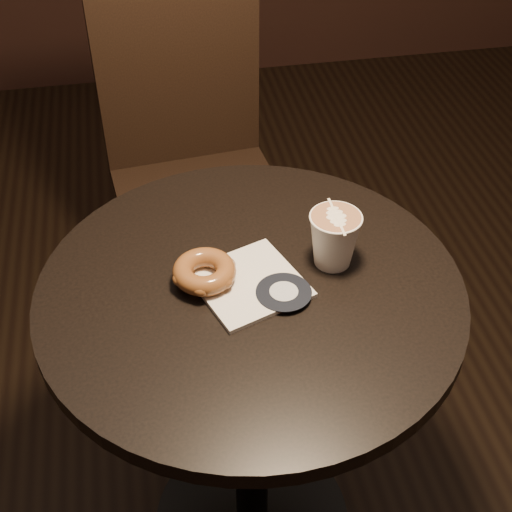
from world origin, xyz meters
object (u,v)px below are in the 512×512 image
pastry_bag (249,283)px  doughnut (204,271)px  cafe_table (251,365)px  latte_cup (334,240)px  chair (190,142)px

pastry_bag → doughnut: (-0.07, 0.02, 0.02)m
pastry_bag → cafe_table: bearing=-35.9°
doughnut → latte_cup: latte_cup is taller
cafe_table → doughnut: size_ratio=7.25×
cafe_table → doughnut: (-0.07, 0.02, 0.22)m
chair → doughnut: bearing=-99.8°
latte_cup → pastry_bag: bearing=-168.2°
pastry_bag → latte_cup: latte_cup is taller
cafe_table → pastry_bag: (-0.00, 0.00, 0.20)m
chair → latte_cup: bearing=-82.2°
doughnut → latte_cup: bearing=3.0°
doughnut → cafe_table: bearing=-15.7°
latte_cup → cafe_table: bearing=-167.8°
doughnut → latte_cup: 0.22m
cafe_table → doughnut: 0.24m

